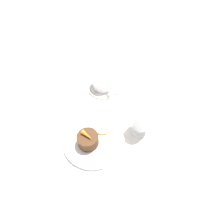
# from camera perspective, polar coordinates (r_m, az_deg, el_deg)

# --- Properties ---
(ground_plane) EXTENTS (3.00, 3.00, 0.00)m
(ground_plane) POSITION_cam_1_polar(r_m,az_deg,el_deg) (0.83, -0.97, -7.07)
(ground_plane) COLOR white
(dinner_plate) EXTENTS (0.23, 0.23, 0.01)m
(dinner_plate) POSITION_cam_1_polar(r_m,az_deg,el_deg) (0.82, -4.78, -7.35)
(dinner_plate) COLOR white
(dinner_plate) RESTS_ON ground_plane
(saucer) EXTENTS (0.14, 0.14, 0.01)m
(saucer) POSITION_cam_1_polar(r_m,az_deg,el_deg) (0.97, -2.18, 6.75)
(saucer) COLOR white
(saucer) RESTS_ON ground_plane
(coffee_cup) EXTENTS (0.12, 0.09, 0.06)m
(coffee_cup) POSITION_cam_1_polar(r_m,az_deg,el_deg) (0.95, -2.35, 8.12)
(coffee_cup) COLOR white
(coffee_cup) RESTS_ON saucer
(spoon) EXTENTS (0.06, 0.11, 0.00)m
(spoon) POSITION_cam_1_polar(r_m,az_deg,el_deg) (0.94, -1.03, 5.15)
(spoon) COLOR silver
(spoon) RESTS_ON saucer
(wine_glass) EXTENTS (0.07, 0.07, 0.12)m
(wine_glass) POSITION_cam_1_polar(r_m,az_deg,el_deg) (0.79, 7.60, -2.03)
(wine_glass) COLOR silver
(wine_glass) RESTS_ON ground_plane
(fork) EXTENTS (0.04, 0.20, 0.01)m
(fork) POSITION_cam_1_polar(r_m,az_deg,el_deg) (0.77, 1.89, -16.53)
(fork) COLOR silver
(fork) RESTS_ON ground_plane
(dessert_cake) EXTENTS (0.08, 0.08, 0.05)m
(dessert_cake) POSITION_cam_1_polar(r_m,az_deg,el_deg) (0.79, -6.32, -7.23)
(dessert_cake) COLOR #4C2D19
(dessert_cake) RESTS_ON dinner_plate
(carrot_garnish) EXTENTS (0.05, 0.03, 0.02)m
(carrot_garnish) POSITION_cam_1_polar(r_m,az_deg,el_deg) (0.76, -6.54, -6.08)
(carrot_garnish) COLOR orange
(carrot_garnish) RESTS_ON dessert_cake
(pineapple_slice) EXTENTS (0.08, 0.08, 0.01)m
(pineapple_slice) POSITION_cam_1_polar(r_m,az_deg,el_deg) (0.84, -2.39, -3.67)
(pineapple_slice) COLOR #EFE075
(pineapple_slice) RESTS_ON dinner_plate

